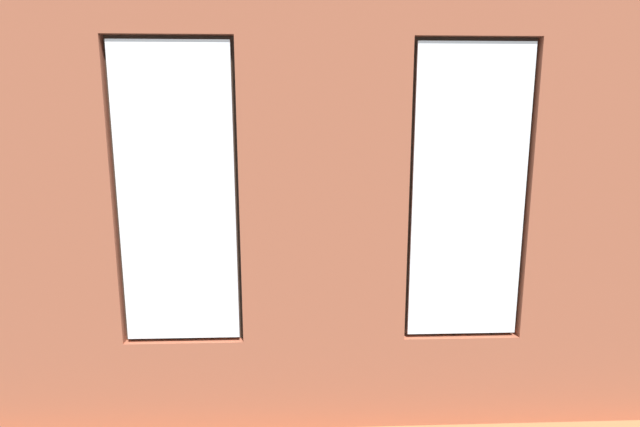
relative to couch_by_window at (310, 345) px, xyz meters
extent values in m
cube|color=#99663D|center=(-0.09, -2.12, -0.38)|extent=(6.65, 6.30, 0.10)
cube|color=#9E5138|center=(-2.33, 0.65, 1.28)|extent=(1.57, 0.16, 3.22)
cube|color=#9E5138|center=(-0.09, 0.65, 1.28)|extent=(1.18, 0.16, 3.22)
cube|color=#9E5138|center=(2.15, 0.65, 1.28)|extent=(1.57, 0.16, 3.22)
cube|color=#9E5138|center=(-1.12, 0.65, 0.02)|extent=(0.87, 0.16, 0.71)
cube|color=#9E5138|center=(-1.12, 0.65, 2.70)|extent=(0.87, 0.16, 0.37)
cube|color=white|center=(-1.12, 0.69, 1.45)|extent=(0.81, 0.03, 2.08)
cube|color=#38281E|center=(-1.12, 0.63, 1.45)|extent=(0.87, 0.04, 2.14)
cube|color=#9E5138|center=(0.93, 0.65, 0.02)|extent=(0.87, 0.16, 0.71)
cube|color=#9E5138|center=(0.93, 0.65, 2.70)|extent=(0.87, 0.16, 0.37)
cube|color=white|center=(0.93, 0.69, 1.45)|extent=(0.81, 0.03, 2.08)
cube|color=#38281E|center=(0.93, 0.63, 1.45)|extent=(0.87, 0.04, 2.14)
cube|color=olive|center=(-0.09, 0.55, 0.35)|extent=(3.11, 0.24, 0.06)
cube|color=black|center=(-0.09, 0.56, 1.70)|extent=(0.50, 0.03, 0.66)
cube|color=orange|center=(-0.09, 0.55, 1.70)|extent=(0.44, 0.01, 0.60)
cube|color=silver|center=(2.88, -1.92, 1.28)|extent=(0.10, 5.30, 3.22)
cube|color=black|center=(0.00, -0.05, -0.12)|extent=(1.95, 0.85, 0.42)
cube|color=black|center=(0.00, 0.28, 0.28)|extent=(1.95, 0.24, 0.38)
cube|color=black|center=(-0.87, -0.05, 0.19)|extent=(0.22, 0.85, 0.24)
cube|color=black|center=(0.87, -0.05, 0.19)|extent=(0.22, 0.85, 0.24)
cube|color=#232326|center=(-0.38, -0.09, 0.15)|extent=(0.70, 0.65, 0.12)
cube|color=#232326|center=(0.38, -0.09, 0.15)|extent=(0.70, 0.65, 0.12)
cube|color=black|center=(-2.37, -1.47, -0.12)|extent=(0.92, 1.91, 0.42)
cube|color=black|center=(-2.69, -1.49, 0.28)|extent=(0.31, 1.88, 0.38)
cube|color=black|center=(-2.34, -2.30, 0.19)|extent=(0.86, 0.25, 0.24)
cube|color=black|center=(-2.40, -0.64, 0.19)|extent=(0.86, 0.25, 0.24)
cube|color=#232326|center=(-2.32, -1.83, 0.15)|extent=(0.67, 0.69, 0.12)
cube|color=#232326|center=(-2.34, -1.11, 0.15)|extent=(0.67, 0.69, 0.12)
cube|color=#A87547|center=(-0.31, -2.53, 0.11)|extent=(1.40, 0.85, 0.04)
cube|color=#A87547|center=(-0.95, -2.89, -0.12)|extent=(0.07, 0.07, 0.42)
cube|color=#A87547|center=(0.33, -2.89, -0.12)|extent=(0.07, 0.07, 0.42)
cube|color=#A87547|center=(-0.95, -2.16, -0.12)|extent=(0.07, 0.07, 0.42)
cube|color=#A87547|center=(0.33, -2.16, -0.12)|extent=(0.07, 0.07, 0.42)
cylinder|color=#4C4C51|center=(-0.13, -2.63, 0.17)|extent=(0.07, 0.07, 0.09)
cylinder|color=#B7333D|center=(-0.42, -2.40, 0.18)|extent=(0.08, 0.08, 0.10)
cylinder|color=gray|center=(-0.70, -2.68, 0.16)|extent=(0.09, 0.09, 0.07)
sphere|color=#337F38|center=(-0.70, -2.68, 0.25)|extent=(0.11, 0.11, 0.11)
cube|color=#B2B2B7|center=(-0.31, -2.53, 0.14)|extent=(0.14, 0.17, 0.02)
cube|color=black|center=(0.11, -2.40, 0.14)|extent=(0.10, 0.18, 0.02)
cube|color=black|center=(2.58, -1.89, -0.04)|extent=(1.24, 0.42, 0.57)
cube|color=black|center=(2.58, -1.89, 0.26)|extent=(0.42, 0.20, 0.05)
cube|color=black|center=(2.58, -1.89, 0.32)|extent=(0.06, 0.04, 0.06)
cube|color=black|center=(2.58, -1.89, 0.61)|extent=(0.95, 0.04, 0.53)
cube|color=black|center=(2.58, -1.92, 0.61)|extent=(0.90, 0.01, 0.48)
cylinder|color=olive|center=(0.14, -3.97, -0.19)|extent=(0.49, 0.49, 0.28)
ellipsoid|color=silver|center=(0.14, -3.97, 0.14)|extent=(1.08, 1.08, 0.43)
ellipsoid|color=navy|center=(0.22, -3.97, 0.25)|extent=(0.44, 0.44, 0.18)
cylinder|color=#47423D|center=(-2.57, -4.27, -0.19)|extent=(0.29, 0.29, 0.28)
cylinder|color=brown|center=(-2.57, -4.27, 0.20)|extent=(0.05, 0.05, 0.50)
cone|color=#337F38|center=(-2.38, -4.27, 0.59)|extent=(0.46, 0.14, 0.39)
cone|color=#337F38|center=(-2.56, -4.15, 0.65)|extent=(0.15, 0.37, 0.47)
cone|color=#337F38|center=(-2.76, -4.24, 0.59)|extent=(0.48, 0.22, 0.38)
cone|color=#337F38|center=(-2.59, -4.41, 0.64)|extent=(0.19, 0.40, 0.46)
cylinder|color=#9E5638|center=(-1.43, -0.05, -0.20)|extent=(0.21, 0.21, 0.26)
cylinder|color=brown|center=(-1.43, -0.05, 0.19)|extent=(0.04, 0.04, 0.51)
cone|color=#3D8E42|center=(-1.25, -0.06, 0.70)|extent=(0.46, 0.15, 0.59)
cone|color=#3D8E42|center=(-1.41, 0.13, 0.70)|extent=(0.16, 0.47, 0.59)
cone|color=#3D8E42|center=(-1.67, -0.06, 0.64)|extent=(0.57, 0.14, 0.49)
cone|color=#3D8E42|center=(-1.46, -0.24, 0.70)|extent=(0.21, 0.49, 0.58)
cylinder|color=beige|center=(2.03, -0.83, -0.14)|extent=(0.37, 0.37, 0.38)
cylinder|color=brown|center=(2.03, -0.83, 0.28)|extent=(0.07, 0.07, 0.46)
cone|color=#337F38|center=(2.28, -0.84, 0.69)|extent=(0.56, 0.13, 0.46)
cone|color=#337F38|center=(2.18, -0.69, 0.74)|extent=(0.43, 0.40, 0.54)
cone|color=#337F38|center=(1.99, -0.60, 0.71)|extent=(0.20, 0.55, 0.48)
cone|color=#337F38|center=(1.89, -0.74, 0.77)|extent=(0.42, 0.31, 0.58)
cone|color=#337F38|center=(1.83, -0.96, 0.70)|extent=(0.52, 0.39, 0.47)
cone|color=#337F38|center=(1.96, -1.05, 0.70)|extent=(0.28, 0.56, 0.47)
cone|color=#337F38|center=(2.12, -0.98, 0.76)|extent=(0.32, 0.44, 0.57)
cylinder|color=gray|center=(-2.57, 0.10, -0.16)|extent=(0.29, 0.29, 0.34)
cylinder|color=brown|center=(-2.57, 0.10, 0.21)|extent=(0.05, 0.05, 0.40)
cone|color=#286B2D|center=(-2.36, 0.12, 0.65)|extent=(0.56, 0.21, 0.59)
cone|color=#286B2D|center=(-2.49, 0.33, 0.62)|extent=(0.34, 0.61, 0.55)
cone|color=#286B2D|center=(-2.74, 0.20, 0.67)|extent=(0.54, 0.40, 0.61)
cone|color=#286B2D|center=(-2.71, -0.01, 0.68)|extent=(0.49, 0.43, 0.63)
cone|color=#286B2D|center=(-2.53, -0.12, 0.64)|extent=(0.25, 0.58, 0.58)
cylinder|color=beige|center=(-1.15, -3.00, -0.25)|extent=(0.15, 0.15, 0.17)
cylinder|color=brown|center=(-1.15, -3.00, -0.12)|extent=(0.02, 0.02, 0.08)
ellipsoid|color=#286B2D|center=(-1.15, -3.00, 0.01)|extent=(0.29, 0.29, 0.19)
cylinder|color=gray|center=(-2.02, -2.86, -0.25)|extent=(0.16, 0.16, 0.15)
cylinder|color=brown|center=(-2.02, -2.86, -0.14)|extent=(0.02, 0.02, 0.07)
ellipsoid|color=#3D8E42|center=(-2.02, -2.86, -0.01)|extent=(0.27, 0.27, 0.20)
cylinder|color=beige|center=(2.07, 0.10, -0.17)|extent=(0.27, 0.27, 0.32)
cylinder|color=brown|center=(2.07, 0.10, 0.05)|extent=(0.04, 0.04, 0.11)
ellipsoid|color=#337F38|center=(2.07, 0.10, 0.25)|extent=(0.46, 0.46, 0.30)
camera|label=1|loc=(0.07, 4.13, 1.99)|focal=28.00mm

